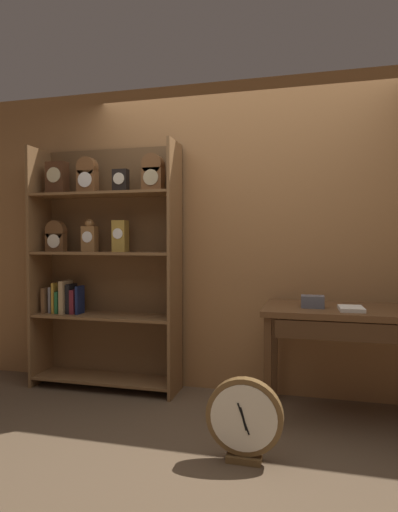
{
  "coord_description": "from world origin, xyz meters",
  "views": [
    {
      "loc": [
        0.56,
        -2.33,
        1.27
      ],
      "look_at": [
        -0.2,
        0.63,
        1.16
      ],
      "focal_mm": 30.37,
      "sensor_mm": 36.0,
      "label": 1
    }
  ],
  "objects_px": {
    "bookshelf": "(103,259)",
    "round_clock_large": "(244,419)",
    "workbench": "(361,322)",
    "open_repair_manual": "(351,309)",
    "toolbox_small": "(313,302)"
  },
  "relations": [
    {
      "from": "workbench",
      "to": "bookshelf",
      "type": "bearing_deg",
      "value": 173.46
    },
    {
      "from": "toolbox_small",
      "to": "bookshelf",
      "type": "bearing_deg",
      "value": 171.48
    },
    {
      "from": "round_clock_large",
      "to": "toolbox_small",
      "type": "bearing_deg",
      "value": 62.15
    },
    {
      "from": "bookshelf",
      "to": "open_repair_manual",
      "type": "bearing_deg",
      "value": -9.27
    },
    {
      "from": "workbench",
      "to": "open_repair_manual",
      "type": "xyz_separation_m",
      "value": [
        -0.07,
        -0.09,
        0.11
      ]
    },
    {
      "from": "bookshelf",
      "to": "open_repair_manual",
      "type": "xyz_separation_m",
      "value": [
        2.01,
        -0.33,
        -0.3
      ]
    },
    {
      "from": "bookshelf",
      "to": "round_clock_large",
      "type": "height_order",
      "value": "bookshelf"
    },
    {
      "from": "workbench",
      "to": "round_clock_large",
      "type": "distance_m",
      "value": 1.12
    },
    {
      "from": "bookshelf",
      "to": "open_repair_manual",
      "type": "height_order",
      "value": "bookshelf"
    },
    {
      "from": "open_repair_manual",
      "to": "round_clock_large",
      "type": "bearing_deg",
      "value": -136.54
    },
    {
      "from": "workbench",
      "to": "toolbox_small",
      "type": "relative_size",
      "value": 8.42
    },
    {
      "from": "bookshelf",
      "to": "workbench",
      "type": "relative_size",
      "value": 1.56
    },
    {
      "from": "bookshelf",
      "to": "toolbox_small",
      "type": "height_order",
      "value": "bookshelf"
    },
    {
      "from": "toolbox_small",
      "to": "round_clock_large",
      "type": "xyz_separation_m",
      "value": [
        -0.38,
        -0.71,
        -0.59
      ]
    },
    {
      "from": "bookshelf",
      "to": "round_clock_large",
      "type": "distance_m",
      "value": 1.9
    }
  ]
}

